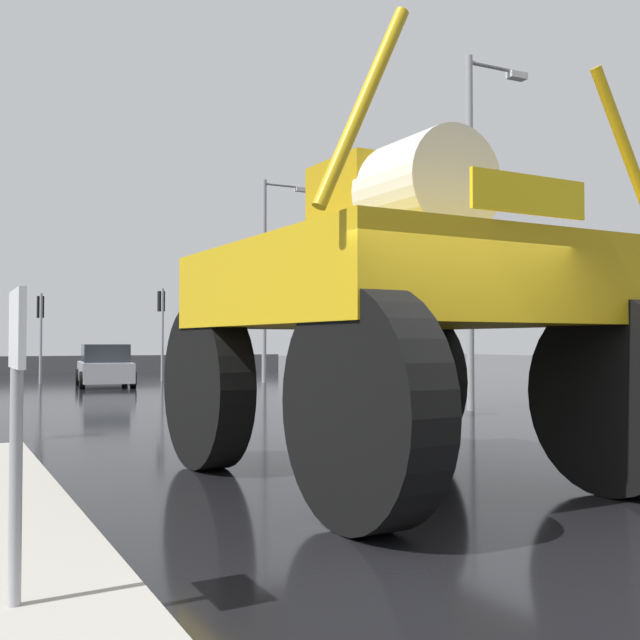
{
  "coord_description": "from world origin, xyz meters",
  "views": [
    {
      "loc": [
        -4.1,
        -4.15,
        1.6
      ],
      "look_at": [
        0.73,
        5.44,
        1.91
      ],
      "focal_mm": 42.69,
      "sensor_mm": 36.0,
      "label": 1
    }
  ],
  "objects": [
    {
      "name": "ground_plane",
      "position": [
        0.0,
        18.0,
        0.0
      ],
      "size": [
        120.0,
        120.0,
        0.0
      ],
      "primitive_type": "plane",
      "color": "black"
    },
    {
      "name": "lane_arrow_sign",
      "position": [
        -3.71,
        0.38,
        1.35
      ],
      "size": [
        0.07,
        0.6,
        1.74
      ],
      "color": "#99999E",
      "rests_on": "median_island"
    },
    {
      "name": "oversize_sprayer",
      "position": [
        0.6,
        3.32,
        1.99
      ],
      "size": [
        4.28,
        5.9,
        4.48
      ],
      "rotation": [
        0.0,
        0.0,
        1.61
      ],
      "color": "black",
      "rests_on": "ground"
    },
    {
      "name": "sedan_ahead",
      "position": [
        1.32,
        23.92,
        0.71
      ],
      "size": [
        2.23,
        4.26,
        1.52
      ],
      "rotation": [
        0.0,
        0.0,
        1.46
      ],
      "color": "#B7B7BF",
      "rests_on": "ground"
    },
    {
      "name": "traffic_signal_near_right",
      "position": [
        3.81,
        9.05,
        3.04
      ],
      "size": [
        0.24,
        0.54,
        4.16
      ],
      "color": "gray",
      "rests_on": "ground"
    },
    {
      "name": "traffic_signal_far_left",
      "position": [
        4.18,
        26.91,
        2.78
      ],
      "size": [
        0.24,
        0.55,
        3.81
      ],
      "color": "gray",
      "rests_on": "ground"
    },
    {
      "name": "traffic_signal_far_right",
      "position": [
        -0.56,
        26.92,
        2.54
      ],
      "size": [
        0.24,
        0.55,
        3.48
      ],
      "color": "gray",
      "rests_on": "ground"
    },
    {
      "name": "streetlight_near_right",
      "position": [
        7.17,
        10.15,
        4.63
      ],
      "size": [
        1.81,
        0.24,
        8.38
      ],
      "color": "gray",
      "rests_on": "ground"
    },
    {
      "name": "streetlight_far_right",
      "position": [
        7.51,
        23.5,
        4.46
      ],
      "size": [
        1.94,
        0.24,
        8.02
      ],
      "color": "gray",
      "rests_on": "ground"
    },
    {
      "name": "roadside_barrier",
      "position": [
        0.0,
        36.36,
        0.45
      ],
      "size": [
        27.09,
        0.24,
        0.9
      ],
      "primitive_type": "cube",
      "color": "#59595B",
      "rests_on": "ground"
    }
  ]
}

